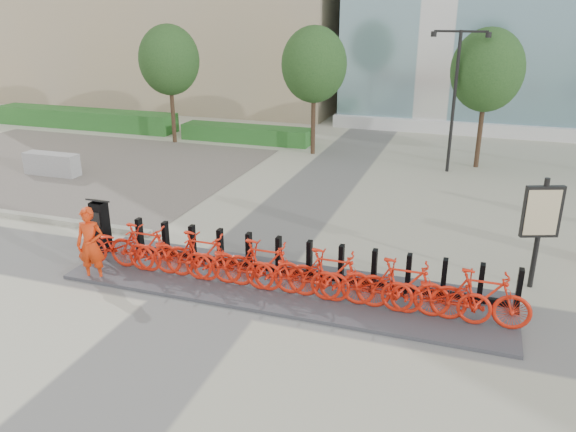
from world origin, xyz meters
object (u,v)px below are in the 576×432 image
(kiosk, at_px, (101,225))
(map_sign, at_px, (541,217))
(bike_0, at_px, (118,246))
(jersey_barrier, at_px, (52,164))
(worker_red, at_px, (91,245))

(kiosk, xyz_separation_m, map_sign, (9.86, 1.51, 0.89))
(bike_0, relative_size, map_sign, 0.77)
(jersey_barrier, distance_m, map_sign, 16.38)
(kiosk, bearing_deg, jersey_barrier, 140.99)
(kiosk, height_order, jersey_barrier, kiosk)
(kiosk, distance_m, worker_red, 1.45)
(bike_0, xyz_separation_m, worker_red, (-0.20, -0.65, 0.27))
(worker_red, height_order, map_sign, map_sign)
(jersey_barrier, bearing_deg, worker_red, -45.03)
(worker_red, height_order, jersey_barrier, worker_red)
(kiosk, height_order, map_sign, map_sign)
(worker_red, xyz_separation_m, jersey_barrier, (-6.72, 6.57, -0.45))
(kiosk, distance_m, map_sign, 10.02)
(worker_red, relative_size, map_sign, 0.69)
(bike_0, height_order, kiosk, kiosk)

